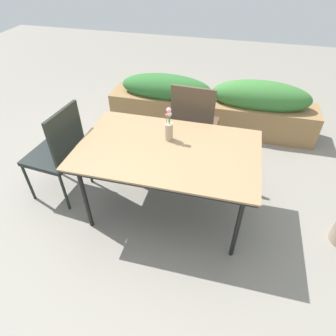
# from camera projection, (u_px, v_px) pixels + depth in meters

# --- Properties ---
(ground_plane) EXTENTS (12.00, 12.00, 0.00)m
(ground_plane) POSITION_uv_depth(u_px,v_px,m) (167.00, 210.00, 2.91)
(ground_plane) COLOR gray
(dining_table) EXTENTS (1.55, 0.96, 0.76)m
(dining_table) POSITION_uv_depth(u_px,v_px,m) (168.00, 153.00, 2.47)
(dining_table) COLOR #8C704C
(dining_table) RESTS_ON ground
(chair_end_left) EXTENTS (0.51, 0.51, 1.00)m
(chair_end_left) POSITION_uv_depth(u_px,v_px,m) (59.00, 150.00, 2.76)
(chair_end_left) COLOR black
(chair_end_left) RESTS_ON ground
(chair_far_side) EXTENTS (0.49, 0.49, 1.04)m
(chair_far_side) POSITION_uv_depth(u_px,v_px,m) (194.00, 122.00, 3.12)
(chair_far_side) COLOR #4C3728
(chair_far_side) RESTS_ON ground
(flower_vase) EXTENTS (0.07, 0.07, 0.31)m
(flower_vase) POSITION_uv_depth(u_px,v_px,m) (169.00, 128.00, 2.47)
(flower_vase) COLOR tan
(flower_vase) RESTS_ON dining_table
(planter_box) EXTENTS (2.78, 0.47, 0.75)m
(planter_box) POSITION_uv_depth(u_px,v_px,m) (211.00, 105.00, 3.91)
(planter_box) COLOR olive
(planter_box) RESTS_ON ground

